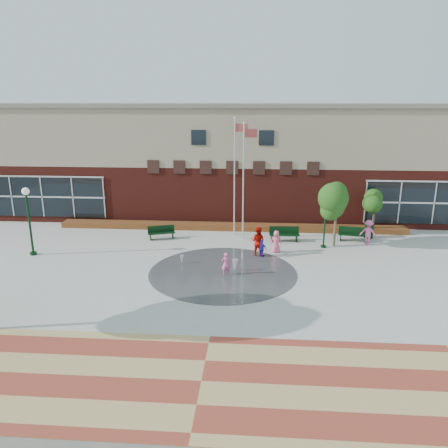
# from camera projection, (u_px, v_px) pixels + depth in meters

# --- Properties ---
(ground) EXTENTS (120.00, 120.00, 0.00)m
(ground) POSITION_uv_depth(u_px,v_px,m) (218.00, 295.00, 21.98)
(ground) COLOR #666056
(ground) RESTS_ON ground
(plaza_concrete) EXTENTS (46.00, 18.00, 0.01)m
(plaza_concrete) POSITION_uv_depth(u_px,v_px,m) (224.00, 266.00, 25.81)
(plaza_concrete) COLOR #A8A8A0
(plaza_concrete) RESTS_ON ground
(paver_band) EXTENTS (46.00, 6.00, 0.01)m
(paver_band) POSITION_uv_depth(u_px,v_px,m) (201.00, 381.00, 15.26)
(paver_band) COLOR brown
(paver_band) RESTS_ON ground
(splash_pad) EXTENTS (8.40, 8.40, 0.01)m
(splash_pad) POSITION_uv_depth(u_px,v_px,m) (223.00, 273.00, 24.85)
(splash_pad) COLOR #383A3D
(splash_pad) RESTS_ON ground
(library_building) EXTENTS (44.40, 10.40, 9.20)m
(library_building) POSITION_uv_depth(u_px,v_px,m) (235.00, 158.00, 37.46)
(library_building) COLOR #5A1B14
(library_building) RESTS_ON ground
(flower_bed) EXTENTS (26.00, 1.20, 0.40)m
(flower_bed) POSITION_uv_depth(u_px,v_px,m) (231.00, 229.00, 33.10)
(flower_bed) COLOR #9F1013
(flower_bed) RESTS_ON ground
(flagpole_left) EXTENTS (0.99, 0.16, 8.39)m
(flagpole_left) POSITION_uv_depth(u_px,v_px,m) (235.00, 171.00, 30.50)
(flagpole_left) COLOR silver
(flagpole_left) RESTS_ON ground
(flagpole_right) EXTENTS (0.96, 0.37, 8.08)m
(flagpole_right) POSITION_uv_depth(u_px,v_px,m) (244.00, 175.00, 29.72)
(flagpole_right) COLOR silver
(flagpole_right) RESTS_ON ground
(lamp_left) EXTENTS (0.46, 0.46, 4.35)m
(lamp_left) POSITION_uv_depth(u_px,v_px,m) (28.00, 214.00, 26.95)
(lamp_left) COLOR black
(lamp_left) RESTS_ON ground
(lamp_right) EXTENTS (0.38, 0.38, 3.57)m
(lamp_right) POSITION_uv_depth(u_px,v_px,m) (325.00, 215.00, 28.43)
(lamp_right) COLOR black
(lamp_right) RESTS_ON ground
(bench_left) EXTENTS (1.95, 1.11, 0.95)m
(bench_left) POSITION_uv_depth(u_px,v_px,m) (162.00, 235.00, 30.72)
(bench_left) COLOR black
(bench_left) RESTS_ON ground
(bench_mid) EXTENTS (2.08, 0.67, 1.03)m
(bench_mid) POSITION_uv_depth(u_px,v_px,m) (284.00, 237.00, 30.21)
(bench_mid) COLOR black
(bench_mid) RESTS_ON ground
(bench_right) EXTENTS (2.05, 0.93, 1.00)m
(bench_right) POSITION_uv_depth(u_px,v_px,m) (353.00, 237.00, 30.22)
(bench_right) COLOR black
(bench_right) RESTS_ON ground
(trash_can) EXTENTS (0.69, 0.69, 1.14)m
(trash_can) POSITION_uv_depth(u_px,v_px,m) (369.00, 230.00, 30.93)
(trash_can) COLOR black
(trash_can) RESTS_ON ground
(tree_mid) EXTENTS (2.51, 2.51, 4.24)m
(tree_mid) POSITION_uv_depth(u_px,v_px,m) (337.00, 202.00, 28.47)
(tree_mid) COLOR #413625
(tree_mid) RESTS_ON ground
(tree_small_right) EXTENTS (1.91, 1.91, 3.27)m
(tree_small_right) POSITION_uv_depth(u_px,v_px,m) (375.00, 202.00, 31.49)
(tree_small_right) COLOR #413625
(tree_small_right) RESTS_ON ground
(water_jet_a) EXTENTS (0.35, 0.35, 0.69)m
(water_jet_a) POSITION_uv_depth(u_px,v_px,m) (235.00, 271.00, 25.04)
(water_jet_a) COLOR white
(water_jet_a) RESTS_ON ground
(water_jet_b) EXTENTS (0.22, 0.22, 0.49)m
(water_jet_b) POSITION_uv_depth(u_px,v_px,m) (182.00, 264.00, 26.20)
(water_jet_b) COLOR white
(water_jet_b) RESTS_ON ground
(child_splash) EXTENTS (0.56, 0.45, 1.32)m
(child_splash) POSITION_uv_depth(u_px,v_px,m) (226.00, 264.00, 24.33)
(child_splash) COLOR pink
(child_splash) RESTS_ON ground
(adult_red) EXTENTS (1.10, 0.98, 1.89)m
(adult_red) POSITION_uv_depth(u_px,v_px,m) (258.00, 241.00, 27.33)
(adult_red) COLOR #B40F06
(adult_red) RESTS_ON ground
(adult_pink) EXTENTS (0.74, 0.51, 1.47)m
(adult_pink) POSITION_uv_depth(u_px,v_px,m) (276.00, 242.00, 27.92)
(adult_pink) COLOR #E75D7E
(adult_pink) RESTS_ON ground
(child_blue) EXTENTS (0.72, 0.61, 1.15)m
(child_blue) POSITION_uv_depth(u_px,v_px,m) (262.00, 249.00, 27.10)
(child_blue) COLOR #2A1CAC
(child_blue) RESTS_ON ground
(person_bench) EXTENTS (1.28, 1.04, 1.73)m
(person_bench) POSITION_uv_depth(u_px,v_px,m) (368.00, 232.00, 29.43)
(person_bench) COLOR #E35C9C
(person_bench) RESTS_ON ground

